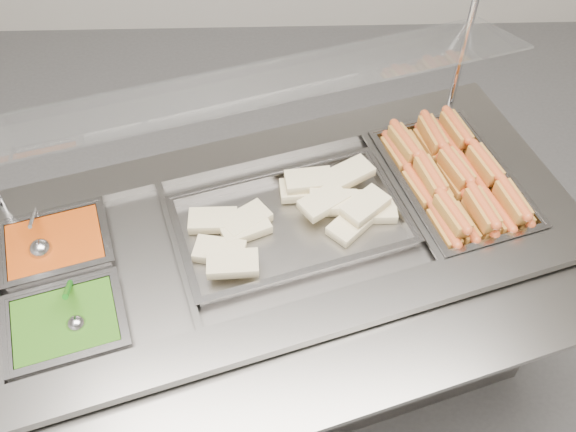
{
  "coord_description": "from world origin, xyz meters",
  "views": [
    {
      "loc": [
        0.16,
        -0.8,
        2.17
      ],
      "look_at": [
        0.19,
        0.34,
        0.82
      ],
      "focal_mm": 40.0,
      "sensor_mm": 36.0,
      "label": 1
    }
  ],
  "objects_px": {
    "steam_counter": "(275,303)",
    "pan_hotdogs": "(451,186)",
    "serving_spoon": "(75,318)",
    "sneeze_guard": "(247,88)",
    "pan_wraps": "(291,225)",
    "ladle": "(40,248)"
  },
  "relations": [
    {
      "from": "serving_spoon",
      "to": "ladle",
      "type": "bearing_deg",
      "value": 121.05
    },
    {
      "from": "sneeze_guard",
      "to": "serving_spoon",
      "type": "relative_size",
      "value": 9.76
    },
    {
      "from": "sneeze_guard",
      "to": "ladle",
      "type": "relative_size",
      "value": 8.75
    },
    {
      "from": "serving_spoon",
      "to": "pan_wraps",
      "type": "bearing_deg",
      "value": 29.55
    },
    {
      "from": "sneeze_guard",
      "to": "ladle",
      "type": "xyz_separation_m",
      "value": [
        -0.56,
        -0.25,
        -0.32
      ]
    },
    {
      "from": "serving_spoon",
      "to": "sneeze_guard",
      "type": "bearing_deg",
      "value": 47.96
    },
    {
      "from": "serving_spoon",
      "to": "pan_hotdogs",
      "type": "bearing_deg",
      "value": 23.93
    },
    {
      "from": "sneeze_guard",
      "to": "pan_wraps",
      "type": "xyz_separation_m",
      "value": [
        0.11,
        -0.17,
        -0.35
      ]
    },
    {
      "from": "pan_wraps",
      "to": "serving_spoon",
      "type": "bearing_deg",
      "value": -150.45
    },
    {
      "from": "sneeze_guard",
      "to": "ladle",
      "type": "distance_m",
      "value": 0.7
    },
    {
      "from": "pan_wraps",
      "to": "ladle",
      "type": "height_order",
      "value": "ladle"
    },
    {
      "from": "pan_hotdogs",
      "to": "pan_wraps",
      "type": "relative_size",
      "value": 0.82
    },
    {
      "from": "steam_counter",
      "to": "pan_hotdogs",
      "type": "xyz_separation_m",
      "value": [
        0.54,
        0.16,
        0.37
      ]
    },
    {
      "from": "pan_hotdogs",
      "to": "serving_spoon",
      "type": "bearing_deg",
      "value": -156.07
    },
    {
      "from": "pan_hotdogs",
      "to": "sneeze_guard",
      "type": "bearing_deg",
      "value": 177.75
    },
    {
      "from": "steam_counter",
      "to": "pan_hotdogs",
      "type": "distance_m",
      "value": 0.67
    },
    {
      "from": "pan_hotdogs",
      "to": "pan_wraps",
      "type": "distance_m",
      "value": 0.51
    },
    {
      "from": "ladle",
      "to": "steam_counter",
      "type": "bearing_deg",
      "value": 6.24
    },
    {
      "from": "ladle",
      "to": "serving_spoon",
      "type": "bearing_deg",
      "value": -58.95
    },
    {
      "from": "sneeze_guard",
      "to": "pan_wraps",
      "type": "bearing_deg",
      "value": -57.62
    },
    {
      "from": "pan_hotdogs",
      "to": "ladle",
      "type": "relative_size",
      "value": 3.29
    },
    {
      "from": "steam_counter",
      "to": "ladle",
      "type": "distance_m",
      "value": 0.75
    }
  ]
}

